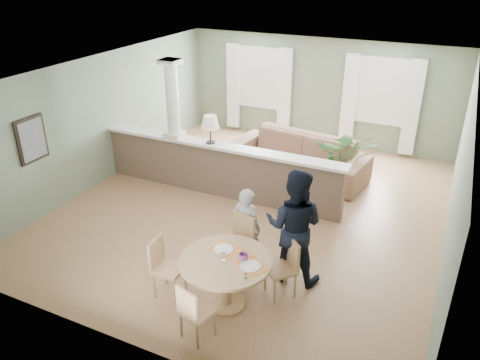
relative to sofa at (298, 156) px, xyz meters
The scene contains 12 objects.
ground 1.86m from the sofa, 98.81° to the right, with size 8.00×8.00×0.00m, color tan.
room_shell 1.81m from the sofa, 104.79° to the right, with size 7.02×8.02×2.71m.
pony_wall 2.04m from the sofa, 128.54° to the right, with size 5.32×0.38×2.70m.
sofa is the anchor object (origin of this frame).
houseplant 1.14m from the sofa, ahead, with size 1.21×1.05×1.35m, color #336C2B.
dining_table 4.61m from the sofa, 83.37° to the right, with size 1.28×1.28×0.88m.
chair_far_boy 3.80m from the sofa, 84.83° to the right, with size 0.54×0.54×0.97m.
chair_far_man 4.15m from the sofa, 73.54° to the right, with size 0.57×0.57×0.89m.
chair_near 5.37m from the sofa, 85.21° to the right, with size 0.47×0.47×0.84m.
chair_side 4.74m from the sofa, 94.91° to the right, with size 0.43×0.43×0.90m.
child_person 3.57m from the sofa, 84.16° to the right, with size 0.49×0.32×1.34m, color #9A999E.
man_person 3.79m from the sofa, 72.21° to the right, with size 0.89×0.69×1.83m, color black.
Camera 1 is at (3.22, -7.46, 4.53)m, focal length 35.00 mm.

